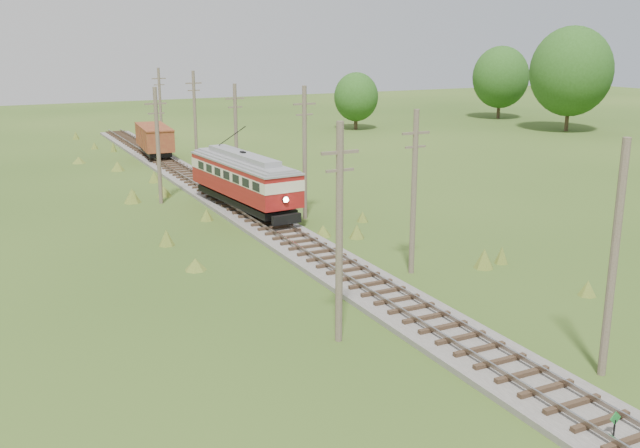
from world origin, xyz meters
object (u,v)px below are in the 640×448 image
switch_marker (615,425)px  gravel_pile (234,174)px  gondola (154,139)px  streetcar (244,177)px

switch_marker → gravel_pile: (3.67, 44.76, -0.10)m
gondola → switch_marker: bearing=-85.4°
streetcar → switch_marker: bearing=-95.4°
gondola → gravel_pile: bearing=-71.2°
switch_marker → gondola: bearing=89.8°
streetcar → gondola: size_ratio=1.45×
switch_marker → gravel_pile: 44.92m
gravel_pile → streetcar: bearing=-106.2°
switch_marker → gondola: gondola is taller
gravel_pile → switch_marker: bearing=-94.7°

